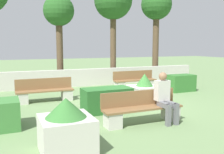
{
  "coord_description": "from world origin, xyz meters",
  "views": [
    {
      "loc": [
        -3.61,
        -7.6,
        2.03
      ],
      "look_at": [
        -0.11,
        0.5,
        0.9
      ],
      "focal_mm": 40.0,
      "sensor_mm": 36.0,
      "label": 1
    }
  ],
  "objects_px": {
    "planter_corner_right": "(144,92)",
    "tree_center_right": "(113,2)",
    "bench_front": "(142,111)",
    "bench_right_side": "(45,93)",
    "tree_center_left": "(59,14)",
    "bench_left_side": "(135,82)",
    "person_seated_man": "(165,95)",
    "tree_rightmost": "(156,8)",
    "planter_corner_left": "(66,128)"
  },
  "relations": [
    {
      "from": "person_seated_man",
      "to": "tree_center_right",
      "type": "bearing_deg",
      "value": 77.07
    },
    {
      "from": "person_seated_man",
      "to": "tree_center_right",
      "type": "relative_size",
      "value": 0.24
    },
    {
      "from": "bench_front",
      "to": "planter_corner_right",
      "type": "height_order",
      "value": "planter_corner_right"
    },
    {
      "from": "tree_center_left",
      "to": "tree_center_right",
      "type": "height_order",
      "value": "tree_center_right"
    },
    {
      "from": "planter_corner_right",
      "to": "person_seated_man",
      "type": "bearing_deg",
      "value": -106.34
    },
    {
      "from": "planter_corner_left",
      "to": "planter_corner_right",
      "type": "bearing_deg",
      "value": 40.11
    },
    {
      "from": "bench_left_side",
      "to": "bench_right_side",
      "type": "bearing_deg",
      "value": -168.07
    },
    {
      "from": "tree_rightmost",
      "to": "planter_corner_right",
      "type": "bearing_deg",
      "value": -126.21
    },
    {
      "from": "bench_right_side",
      "to": "tree_center_left",
      "type": "bearing_deg",
      "value": 80.24
    },
    {
      "from": "bench_left_side",
      "to": "tree_center_left",
      "type": "xyz_separation_m",
      "value": [
        -2.96,
        2.55,
        3.23
      ]
    },
    {
      "from": "person_seated_man",
      "to": "tree_rightmost",
      "type": "relative_size",
      "value": 0.25
    },
    {
      "from": "bench_left_side",
      "to": "bench_right_side",
      "type": "distance_m",
      "value": 4.41
    },
    {
      "from": "person_seated_man",
      "to": "bench_front",
      "type": "bearing_deg",
      "value": 166.45
    },
    {
      "from": "bench_front",
      "to": "person_seated_man",
      "type": "distance_m",
      "value": 0.72
    },
    {
      "from": "bench_front",
      "to": "bench_right_side",
      "type": "height_order",
      "value": "same"
    },
    {
      "from": "bench_right_side",
      "to": "tree_center_left",
      "type": "height_order",
      "value": "tree_center_left"
    },
    {
      "from": "planter_corner_right",
      "to": "tree_center_left",
      "type": "height_order",
      "value": "tree_center_left"
    },
    {
      "from": "planter_corner_left",
      "to": "tree_rightmost",
      "type": "distance_m",
      "value": 11.68
    },
    {
      "from": "bench_front",
      "to": "planter_corner_left",
      "type": "xyz_separation_m",
      "value": [
        -2.23,
        -0.99,
        0.14
      ]
    },
    {
      "from": "person_seated_man",
      "to": "planter_corner_right",
      "type": "relative_size",
      "value": 1.26
    },
    {
      "from": "tree_center_left",
      "to": "tree_center_right",
      "type": "relative_size",
      "value": 0.83
    },
    {
      "from": "planter_corner_right",
      "to": "tree_rightmost",
      "type": "relative_size",
      "value": 0.2
    },
    {
      "from": "tree_center_left",
      "to": "tree_rightmost",
      "type": "height_order",
      "value": "tree_rightmost"
    },
    {
      "from": "planter_corner_left",
      "to": "tree_center_right",
      "type": "relative_size",
      "value": 0.19
    },
    {
      "from": "bench_right_side",
      "to": "bench_front",
      "type": "bearing_deg",
      "value": -51.15
    },
    {
      "from": "bench_right_side",
      "to": "person_seated_man",
      "type": "bearing_deg",
      "value": -45.43
    },
    {
      "from": "bench_left_side",
      "to": "planter_corner_right",
      "type": "relative_size",
      "value": 1.98
    },
    {
      "from": "tree_center_left",
      "to": "tree_rightmost",
      "type": "distance_m",
      "value": 5.81
    },
    {
      "from": "planter_corner_right",
      "to": "tree_center_right",
      "type": "relative_size",
      "value": 0.19
    },
    {
      "from": "planter_corner_right",
      "to": "bench_right_side",
      "type": "bearing_deg",
      "value": 152.06
    },
    {
      "from": "bench_front",
      "to": "tree_center_left",
      "type": "distance_m",
      "value": 7.92
    },
    {
      "from": "planter_corner_left",
      "to": "tree_center_right",
      "type": "distance_m",
      "value": 9.93
    },
    {
      "from": "planter_corner_right",
      "to": "tree_center_right",
      "type": "distance_m",
      "value": 6.51
    },
    {
      "from": "bench_left_side",
      "to": "planter_corner_left",
      "type": "relative_size",
      "value": 1.98
    },
    {
      "from": "planter_corner_left",
      "to": "tree_center_right",
      "type": "height_order",
      "value": "tree_center_right"
    },
    {
      "from": "planter_corner_right",
      "to": "bench_front",
      "type": "bearing_deg",
      "value": -122.06
    },
    {
      "from": "tree_center_left",
      "to": "planter_corner_right",
      "type": "bearing_deg",
      "value": -70.99
    },
    {
      "from": "planter_corner_right",
      "to": "tree_center_right",
      "type": "xyz_separation_m",
      "value": [
        1.05,
        5.12,
        3.89
      ]
    },
    {
      "from": "bench_right_side",
      "to": "person_seated_man",
      "type": "distance_m",
      "value": 4.51
    },
    {
      "from": "bench_front",
      "to": "tree_center_left",
      "type": "xyz_separation_m",
      "value": [
        -0.64,
        7.2,
        3.22
      ]
    },
    {
      "from": "bench_front",
      "to": "tree_center_right",
      "type": "xyz_separation_m",
      "value": [
        2.23,
        7.01,
        3.97
      ]
    },
    {
      "from": "tree_center_right",
      "to": "tree_rightmost",
      "type": "height_order",
      "value": "tree_center_right"
    },
    {
      "from": "bench_right_side",
      "to": "planter_corner_right",
      "type": "bearing_deg",
      "value": -17.89
    },
    {
      "from": "bench_left_side",
      "to": "tree_center_right",
      "type": "relative_size",
      "value": 0.38
    },
    {
      "from": "bench_front",
      "to": "tree_rightmost",
      "type": "height_order",
      "value": "tree_rightmost"
    },
    {
      "from": "bench_front",
      "to": "bench_left_side",
      "type": "bearing_deg",
      "value": 63.54
    },
    {
      "from": "tree_rightmost",
      "to": "bench_front",
      "type": "bearing_deg",
      "value": -125.17
    },
    {
      "from": "bench_front",
      "to": "planter_corner_left",
      "type": "bearing_deg",
      "value": -156.16
    },
    {
      "from": "person_seated_man",
      "to": "planter_corner_left",
      "type": "xyz_separation_m",
      "value": [
        -2.82,
        -0.84,
        -0.25
      ]
    },
    {
      "from": "bench_right_side",
      "to": "planter_corner_right",
      "type": "relative_size",
      "value": 1.93
    }
  ]
}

